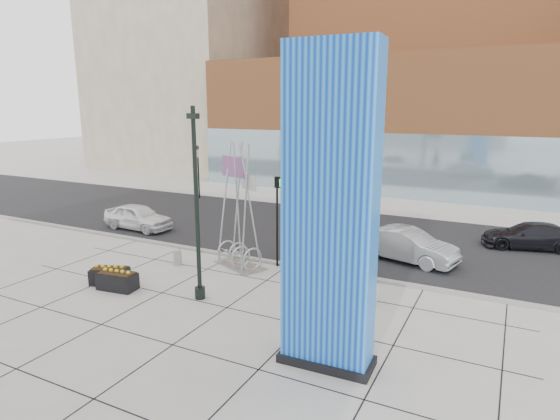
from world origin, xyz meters
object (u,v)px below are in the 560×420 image
at_px(overhead_street_sign, 291,191).
at_px(car_silver_mid, 407,246).
at_px(lamp_post, 197,224).
at_px(public_art_sculpture, 239,235).
at_px(car_white_west, 138,217).
at_px(concrete_bollard, 178,258).
at_px(blue_pylon, 330,218).

distance_m(overhead_street_sign, car_silver_mid, 6.12).
bearing_deg(lamp_post, overhead_street_sign, 70.25).
bearing_deg(public_art_sculpture, car_white_west, -174.64).
xyz_separation_m(overhead_street_sign, car_silver_mid, (4.38, 3.29, -2.74)).
height_order(public_art_sculpture, car_white_west, public_art_sculpture).
bearing_deg(concrete_bollard, public_art_sculpture, 23.39).
bearing_deg(public_art_sculpture, lamp_post, -58.22).
relative_size(concrete_bollard, car_white_west, 0.16).
relative_size(lamp_post, overhead_street_sign, 1.74).
bearing_deg(lamp_post, concrete_bollard, 140.50).
height_order(lamp_post, car_white_west, lamp_post).
xyz_separation_m(concrete_bollard, car_silver_mid, (9.17, 5.22, 0.41)).
distance_m(blue_pylon, concrete_bollard, 10.92).
xyz_separation_m(public_art_sculpture, car_silver_mid, (6.56, 4.09, -0.71)).
height_order(public_art_sculpture, overhead_street_sign, public_art_sculpture).
relative_size(lamp_post, car_white_west, 1.65).
relative_size(lamp_post, public_art_sculpture, 1.27).
xyz_separation_m(blue_pylon, lamp_post, (-5.91, 2.10, -1.30)).
distance_m(blue_pylon, car_white_west, 17.79).
xyz_separation_m(public_art_sculpture, overhead_street_sign, (2.18, 0.80, 2.03)).
bearing_deg(public_art_sculpture, overhead_street_sign, 43.56).
xyz_separation_m(car_white_west, car_silver_mid, (15.25, 1.27, 0.03)).
height_order(blue_pylon, car_white_west, blue_pylon).
bearing_deg(public_art_sculpture, car_silver_mid, 55.36).
bearing_deg(public_art_sculpture, blue_pylon, -18.70).
height_order(concrete_bollard, car_silver_mid, car_silver_mid).
distance_m(overhead_street_sign, car_white_west, 11.40).
distance_m(blue_pylon, car_silver_mid, 10.51).
distance_m(public_art_sculpture, car_silver_mid, 7.76).
bearing_deg(concrete_bollard, overhead_street_sign, 21.95).
bearing_deg(overhead_street_sign, public_art_sculpture, -168.67).
height_order(overhead_street_sign, car_silver_mid, overhead_street_sign).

